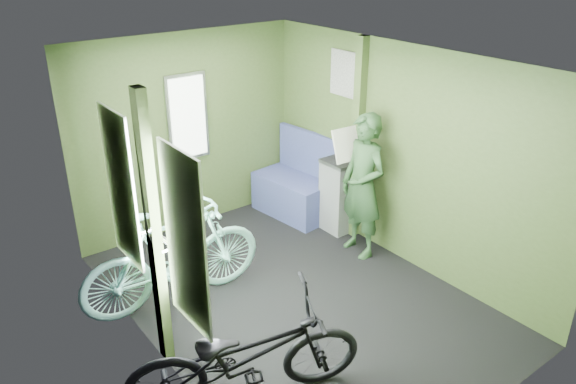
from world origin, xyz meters
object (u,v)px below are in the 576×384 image
at_px(bicycle_mint, 178,303).
at_px(bench_seat, 295,190).
at_px(passenger, 363,186).
at_px(waste_box, 337,196).

bearing_deg(bicycle_mint, bench_seat, -62.94).
bearing_deg(passenger, bicycle_mint, -95.78).
bearing_deg(bicycle_mint, waste_box, -79.84).
height_order(bicycle_mint, bench_seat, bench_seat).
xyz_separation_m(passenger, bench_seat, (0.03, 1.19, -0.49)).
bearing_deg(bench_seat, passenger, -97.54).
distance_m(passenger, waste_box, 0.67).
xyz_separation_m(bicycle_mint, waste_box, (2.21, 0.19, 0.44)).
relative_size(passenger, waste_box, 1.81).
xyz_separation_m(bicycle_mint, passenger, (2.07, -0.35, 0.80)).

